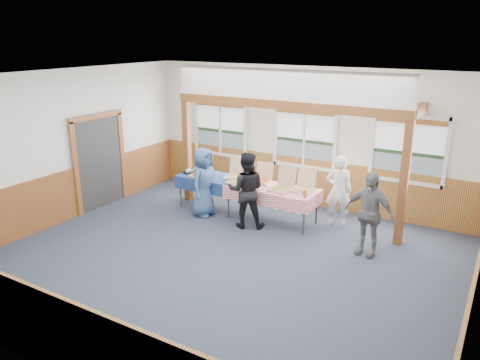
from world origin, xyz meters
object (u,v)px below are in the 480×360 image
object	(u,v)px
table_right	(272,190)
woman_white	(339,191)
person_grey	(369,213)
woman_black	(246,190)
table_left	(218,180)
man_blue	(204,182)

from	to	relation	value
table_right	woman_white	distance (m)	1.38
table_right	person_grey	world-z (taller)	person_grey
woman_black	table_left	bearing A→B (deg)	-53.42
table_right	woman_white	xyz separation A→B (m)	(1.28, 0.52, 0.05)
table_left	woman_white	world-z (taller)	woman_white
person_grey	table_left	bearing A→B (deg)	179.52
woman_white	man_blue	distance (m)	2.90
table_left	woman_white	distance (m)	2.72
woman_black	man_blue	distance (m)	1.13
table_left	table_right	size ratio (longest dim) A/B	0.93
woman_white	woman_black	world-z (taller)	woman_black
table_left	person_grey	size ratio (longest dim) A/B	1.19
table_right	man_blue	world-z (taller)	man_blue
woman_white	person_grey	world-z (taller)	person_grey
woman_white	woman_black	size ratio (longest dim) A/B	0.94
table_right	woman_white	size ratio (longest dim) A/B	1.34
table_left	woman_black	bearing A→B (deg)	-25.55
table_left	woman_black	xyz separation A→B (m)	(1.07, -0.57, 0.10)
woman_black	person_grey	distance (m)	2.53
woman_black	man_blue	size ratio (longest dim) A/B	1.04
table_left	man_blue	world-z (taller)	man_blue
table_left	woman_white	bearing A→B (deg)	12.95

